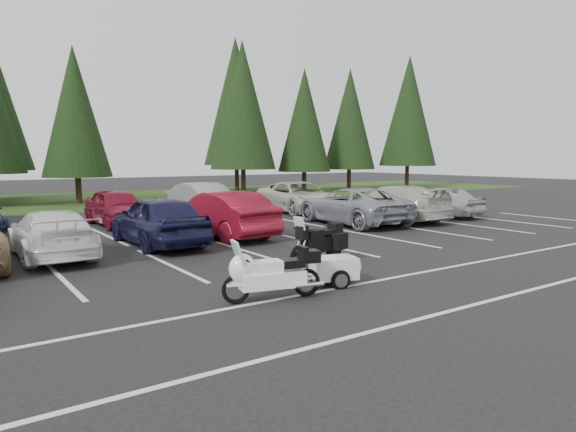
# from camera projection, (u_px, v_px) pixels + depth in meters

# --- Properties ---
(ground) EXTENTS (120.00, 120.00, 0.00)m
(ground) POSITION_uv_depth(u_px,v_px,m) (258.00, 261.00, 14.21)
(ground) COLOR black
(ground) RESTS_ON ground
(grass_strip) EXTENTS (80.00, 16.00, 0.01)m
(grass_strip) POSITION_uv_depth(u_px,v_px,m) (71.00, 201.00, 33.90)
(grass_strip) COLOR #223A12
(grass_strip) RESTS_ON ground
(lake_water) EXTENTS (70.00, 50.00, 0.02)m
(lake_water) POSITION_uv_depth(u_px,v_px,m) (51.00, 181.00, 61.58)
(lake_water) COLOR gray
(lake_water) RESTS_ON ground
(stall_markings) EXTENTS (32.00, 16.00, 0.01)m
(stall_markings) POSITION_uv_depth(u_px,v_px,m) (225.00, 251.00, 15.85)
(stall_markings) COLOR silver
(stall_markings) RESTS_ON ground
(conifer_5) EXTENTS (4.14, 4.14, 9.63)m
(conifer_5) POSITION_uv_depth(u_px,v_px,m) (75.00, 112.00, 31.29)
(conifer_5) COLOR #332316
(conifer_5) RESTS_ON ground
(conifer_6) EXTENTS (4.93, 4.93, 11.48)m
(conifer_6) POSITION_uv_depth(u_px,v_px,m) (243.00, 105.00, 38.29)
(conifer_6) COLOR #332316
(conifer_6) RESTS_ON ground
(conifer_7) EXTENTS (4.27, 4.27, 9.94)m
(conifer_7) POSITION_uv_depth(u_px,v_px,m) (304.00, 120.00, 41.23)
(conifer_7) COLOR #332316
(conifer_7) RESTS_ON ground
(conifer_8) EXTENTS (4.53, 4.53, 10.56)m
(conifer_8) POSITION_uv_depth(u_px,v_px,m) (350.00, 119.00, 44.93)
(conifer_8) COLOR #332316
(conifer_8) RESTS_ON ground
(conifer_9) EXTENTS (5.19, 5.19, 12.10)m
(conifer_9) POSITION_uv_depth(u_px,v_px,m) (409.00, 111.00, 47.12)
(conifer_9) COLOR #332316
(conifer_9) RESTS_ON ground
(conifer_back_c) EXTENTS (5.50, 5.50, 12.81)m
(conifer_back_c) POSITION_uv_depth(u_px,v_px,m) (236.00, 102.00, 43.18)
(conifer_back_c) COLOR #332316
(conifer_back_c) RESTS_ON ground
(car_near_3) EXTENTS (1.94, 4.77, 1.38)m
(car_near_3) POSITION_uv_depth(u_px,v_px,m) (52.00, 234.00, 14.68)
(car_near_3) COLOR white
(car_near_3) RESTS_ON ground
(car_near_4) EXTENTS (2.00, 4.92, 1.67)m
(car_near_4) POSITION_uv_depth(u_px,v_px,m) (158.00, 220.00, 16.75)
(car_near_4) COLOR #161738
(car_near_4) RESTS_ON ground
(car_near_5) EXTENTS (2.23, 5.17, 1.66)m
(car_near_5) POSITION_uv_depth(u_px,v_px,m) (222.00, 214.00, 18.56)
(car_near_5) COLOR maroon
(car_near_5) RESTS_ON ground
(car_near_6) EXTENTS (2.98, 5.85, 1.58)m
(car_near_6) POSITION_uv_depth(u_px,v_px,m) (352.00, 206.00, 22.10)
(car_near_6) COLOR gray
(car_near_6) RESTS_ON ground
(car_near_7) EXTENTS (2.41, 5.61, 1.61)m
(car_near_7) POSITION_uv_depth(u_px,v_px,m) (393.00, 203.00, 23.32)
(car_near_7) COLOR beige
(car_near_7) RESTS_ON ground
(car_near_8) EXTENTS (1.76, 4.36, 1.48)m
(car_near_8) POSITION_uv_depth(u_px,v_px,m) (440.00, 201.00, 24.90)
(car_near_8) COLOR #B0B0B5
(car_near_8) RESTS_ON ground
(car_far_2) EXTENTS (1.97, 4.61, 1.55)m
(car_far_2) POSITION_uv_depth(u_px,v_px,m) (117.00, 207.00, 21.58)
(car_far_2) COLOR maroon
(car_far_2) RESTS_ON ground
(car_far_3) EXTENTS (2.08, 5.10, 1.65)m
(car_far_3) POSITION_uv_depth(u_px,v_px,m) (205.00, 200.00, 24.38)
(car_far_3) COLOR gray
(car_far_3) RESTS_ON ground
(car_far_4) EXTENTS (3.22, 6.01, 1.60)m
(car_far_4) POSITION_uv_depth(u_px,v_px,m) (299.00, 197.00, 26.62)
(car_far_4) COLOR beige
(car_far_4) RESTS_ON ground
(touring_motorcycle) EXTENTS (2.42, 1.22, 1.29)m
(touring_motorcycle) POSITION_uv_depth(u_px,v_px,m) (272.00, 269.00, 10.32)
(touring_motorcycle) COLOR white
(touring_motorcycle) RESTS_ON ground
(cargo_trailer) EXTENTS (1.57, 1.14, 0.65)m
(cargo_trailer) POSITION_uv_depth(u_px,v_px,m) (334.00, 271.00, 11.58)
(cargo_trailer) COLOR white
(cargo_trailer) RESTS_ON ground
(adventure_motorcycle) EXTENTS (2.39, 1.24, 1.39)m
(adventure_motorcycle) POSITION_uv_depth(u_px,v_px,m) (317.00, 239.00, 13.71)
(adventure_motorcycle) COLOR black
(adventure_motorcycle) RESTS_ON ground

